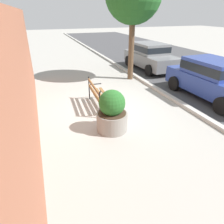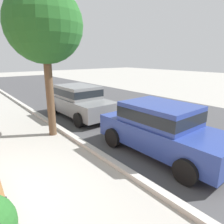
# 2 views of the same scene
# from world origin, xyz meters

# --- Properties ---
(ground_plane) EXTENTS (80.00, 80.00, 0.00)m
(ground_plane) POSITION_xyz_m (0.00, 0.00, 0.00)
(ground_plane) COLOR #9E9B93
(curb_stone) EXTENTS (60.00, 0.20, 0.12)m
(curb_stone) POSITION_xyz_m (0.00, 2.90, 0.06)
(curb_stone) COLOR #B2AFA8
(curb_stone) RESTS_ON ground
(building_wall_behind) EXTENTS (12.00, 0.50, 3.33)m
(building_wall_behind) POSITION_xyz_m (1.50, -2.60, 1.66)
(building_wall_behind) COLOR #9E5B42
(building_wall_behind) RESTS_ON ground
(park_bench) EXTENTS (1.82, 0.62, 0.95)m
(park_bench) POSITION_xyz_m (-0.15, -0.16, 0.54)
(park_bench) COLOR brown
(park_bench) RESTS_ON ground
(concrete_planter) EXTENTS (0.93, 0.93, 1.28)m
(concrete_planter) POSITION_xyz_m (1.57, -0.25, 0.58)
(concrete_planter) COLOR gray
(concrete_planter) RESTS_ON ground
(parked_car_grey) EXTENTS (4.14, 1.99, 1.56)m
(parked_car_grey) POSITION_xyz_m (-4.56, 4.51, 0.84)
(parked_car_grey) COLOR slate
(parked_car_grey) RESTS_ON ground
(parked_car_blue) EXTENTS (4.14, 1.99, 1.56)m
(parked_car_blue) POSITION_xyz_m (0.51, 4.51, 0.84)
(parked_car_blue) COLOR navy
(parked_car_blue) RESTS_ON ground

